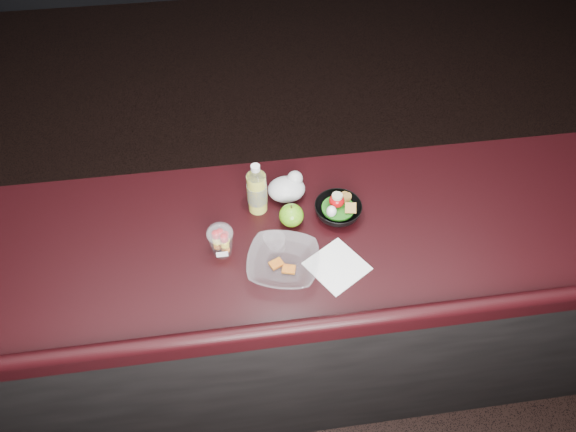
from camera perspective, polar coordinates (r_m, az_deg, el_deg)
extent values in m
plane|color=black|center=(2.48, 2.00, -22.36)|extent=(8.00, 8.00, 0.00)
cube|color=black|center=(2.14, 1.08, -10.67)|extent=(4.00, 0.65, 0.98)
cube|color=black|center=(1.72, 1.33, -2.24)|extent=(4.06, 0.71, 0.04)
cylinder|color=yellow|center=(1.72, -3.46, 2.58)|extent=(0.06, 0.06, 0.16)
cylinder|color=white|center=(1.72, -3.46, 2.58)|extent=(0.07, 0.07, 0.16)
cone|color=white|center=(1.65, -3.60, 4.77)|extent=(0.06, 0.06, 0.03)
cylinder|color=white|center=(1.63, -3.64, 5.35)|extent=(0.03, 0.03, 0.02)
cylinder|color=#072D99|center=(1.72, -3.46, 2.58)|extent=(0.07, 0.07, 0.07)
ellipsoid|color=white|center=(1.59, -7.60, -1.90)|extent=(0.08, 0.08, 0.05)
ellipsoid|color=#349110|center=(1.70, 0.38, 0.08)|extent=(0.08, 0.08, 0.08)
cylinder|color=black|center=(1.67, 0.39, 1.00)|extent=(0.01, 0.01, 0.01)
ellipsoid|color=silver|center=(1.78, -0.18, 3.00)|extent=(0.13, 0.11, 0.08)
sphere|color=silver|center=(1.77, 0.77, 4.18)|extent=(0.06, 0.06, 0.06)
imported|color=black|center=(1.74, 5.56, 0.65)|extent=(0.17, 0.17, 0.05)
cylinder|color=#0F470C|center=(1.73, 5.59, 0.87)|extent=(0.11, 0.11, 0.01)
ellipsoid|color=#AC070B|center=(1.72, 5.44, 1.70)|extent=(0.05, 0.05, 0.04)
cylinder|color=beige|center=(1.71, 5.49, 2.22)|extent=(0.04, 0.04, 0.01)
ellipsoid|color=white|center=(1.70, 4.85, 0.52)|extent=(0.03, 0.03, 0.04)
imported|color=silver|center=(1.60, -0.54, -5.23)|extent=(0.27, 0.27, 0.05)
cube|color=#990F0C|center=(1.61, -1.31, -5.31)|extent=(0.05, 0.05, 0.01)
cube|color=#990F0C|center=(1.60, 0.08, -5.92)|extent=(0.05, 0.04, 0.01)
cube|color=white|center=(1.63, 5.47, -5.57)|extent=(0.22, 0.22, 0.00)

